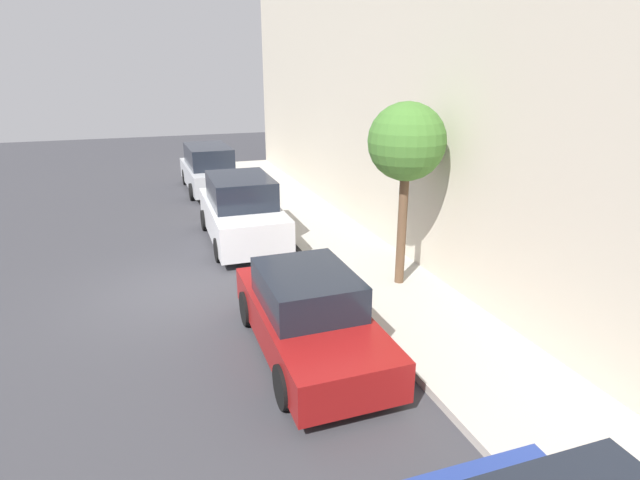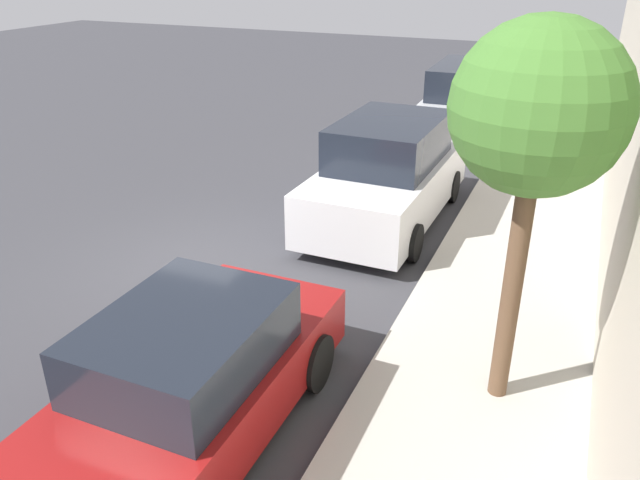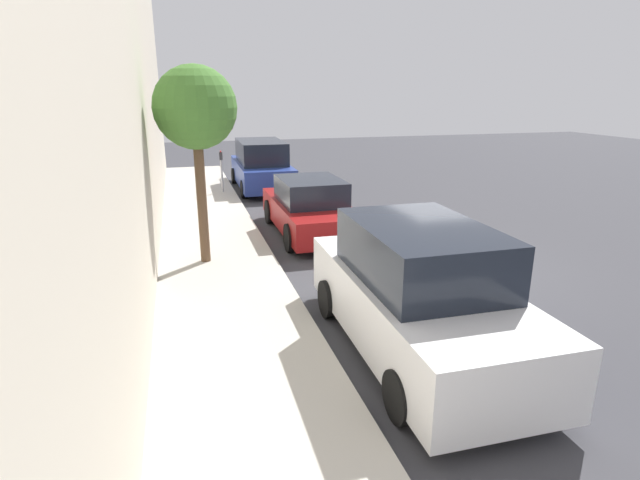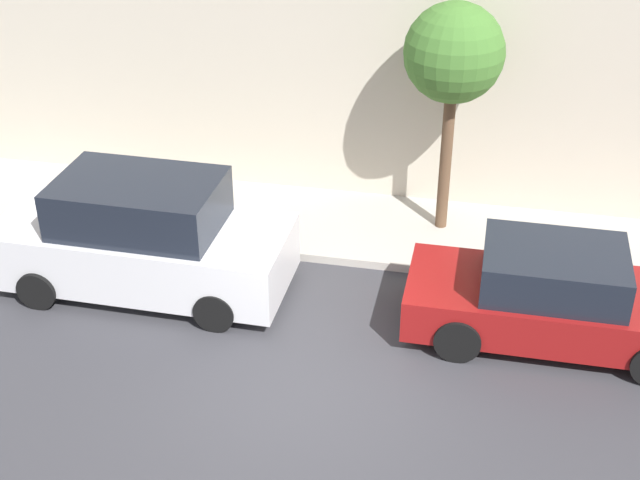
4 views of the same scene
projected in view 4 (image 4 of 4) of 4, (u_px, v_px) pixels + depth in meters
ground_plane at (299, 394)px, 12.61m from camera, size 60.00×60.00×0.00m
sidewalk at (357, 227)px, 16.60m from camera, size 2.54×32.00×0.15m
parked_sedan_second at (555, 298)px, 13.42m from camera, size 1.92×4.51×1.54m
parked_suv_third at (143, 238)px, 14.54m from camera, size 2.08×4.83×1.98m
street_tree at (454, 55)px, 14.86m from camera, size 1.71×1.71×4.16m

